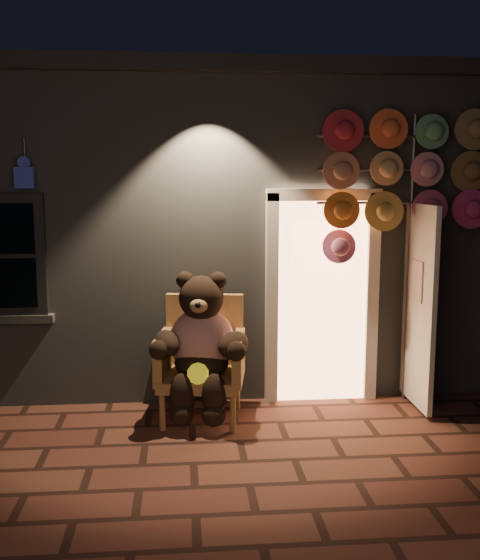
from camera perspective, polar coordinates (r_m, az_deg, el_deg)
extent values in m
plane|color=#562E20|center=(5.56, -4.05, -15.64)|extent=(60.00, 60.00, 0.00)
cube|color=slate|center=(9.07, -4.63, 4.85)|extent=(7.00, 5.00, 3.30)
cube|color=black|center=(9.10, -4.78, 15.77)|extent=(7.30, 5.30, 0.16)
cube|color=#FFB072|center=(6.80, 7.07, -1.75)|extent=(0.92, 0.10, 2.10)
cube|color=beige|center=(6.67, 2.77, -1.90)|extent=(0.12, 0.12, 2.20)
cube|color=beige|center=(6.89, 11.38, -1.72)|extent=(0.12, 0.12, 2.20)
cube|color=beige|center=(6.64, 7.33, 7.38)|extent=(1.16, 0.12, 0.12)
cube|color=beige|center=(6.69, 15.32, -2.19)|extent=(0.05, 0.80, 2.00)
cube|color=#343EB6|center=(6.59, -18.26, 8.46)|extent=(0.18, 0.07, 0.20)
cylinder|color=#59595E|center=(6.66, -18.25, 10.62)|extent=(0.02, 0.02, 0.25)
cube|color=#B37945|center=(6.33, -3.39, -8.56)|extent=(0.86, 0.81, 0.11)
cube|color=#B37945|center=(6.54, -3.08, -4.51)|extent=(0.77, 0.20, 0.76)
cube|color=#B37945|center=(6.30, -6.69, -6.63)|extent=(0.18, 0.66, 0.44)
cube|color=#B37945|center=(6.22, -0.12, -6.79)|extent=(0.18, 0.66, 0.44)
cylinder|color=#B37945|center=(6.17, -6.78, -11.34)|extent=(0.05, 0.05, 0.35)
cylinder|color=#B37945|center=(6.09, -0.61, -11.55)|extent=(0.05, 0.05, 0.35)
cylinder|color=#B37945|center=(6.74, -5.85, -9.54)|extent=(0.05, 0.05, 0.35)
cylinder|color=#B37945|center=(6.66, -0.22, -9.70)|extent=(0.05, 0.05, 0.35)
ellipsoid|color=red|center=(6.27, -3.30, -5.36)|extent=(0.69, 0.58, 0.65)
ellipsoid|color=black|center=(6.25, -3.37, -7.23)|extent=(0.57, 0.51, 0.31)
sphere|color=black|center=(6.13, -3.39, -1.57)|extent=(0.48, 0.48, 0.42)
sphere|color=black|center=(6.15, -4.81, 0.00)|extent=(0.16, 0.16, 0.16)
sphere|color=black|center=(6.11, -1.93, -0.03)|extent=(0.16, 0.16, 0.16)
ellipsoid|color=#977145|center=(5.95, -3.61, -2.26)|extent=(0.18, 0.14, 0.13)
ellipsoid|color=black|center=(6.11, -6.44, -5.51)|extent=(0.32, 0.47, 0.24)
ellipsoid|color=black|center=(6.04, -0.59, -5.64)|extent=(0.41, 0.49, 0.24)
ellipsoid|color=black|center=(6.08, -5.05, -9.91)|extent=(0.24, 0.24, 0.40)
ellipsoid|color=black|center=(6.04, -2.27, -9.99)|extent=(0.24, 0.24, 0.40)
sphere|color=black|center=(6.08, -5.11, -11.54)|extent=(0.22, 0.22, 0.22)
sphere|color=black|center=(6.05, -2.31, -11.64)|extent=(0.22, 0.22, 0.22)
cylinder|color=yellow|center=(6.00, -3.68, -8.13)|extent=(0.21, 0.11, 0.19)
cylinder|color=#59595E|center=(6.88, 14.53, 1.59)|extent=(0.04, 0.04, 2.91)
cylinder|color=#59595E|center=(6.71, 12.35, 12.12)|extent=(1.30, 0.03, 0.03)
cylinder|color=#59595E|center=(6.70, 12.26, 9.36)|extent=(1.30, 0.03, 0.03)
cylinder|color=#59595E|center=(6.71, 12.16, 6.59)|extent=(1.30, 0.03, 0.03)
cylinder|color=#B3242F|center=(6.55, 9.03, 12.77)|extent=(0.37, 0.11, 0.37)
cylinder|color=#FF6333|center=(6.64, 12.80, 12.61)|extent=(0.37, 0.11, 0.37)
cylinder|color=#619C67|center=(6.75, 16.46, 12.40)|extent=(0.37, 0.11, 0.37)
cylinder|color=olive|center=(6.97, 19.65, 12.13)|extent=(0.37, 0.11, 0.37)
cylinder|color=#B67251|center=(6.51, 9.01, 9.46)|extent=(0.37, 0.11, 0.37)
cylinder|color=#DF9E5C|center=(6.59, 12.76, 9.35)|extent=(0.37, 0.11, 0.37)
cylinder|color=pink|center=(6.79, 16.12, 9.20)|extent=(0.37, 0.11, 0.37)
cylinder|color=brown|center=(6.93, 19.59, 9.03)|extent=(0.37, 0.11, 0.37)
cylinder|color=orange|center=(6.48, 8.99, 6.12)|extent=(0.37, 0.11, 0.37)
cylinder|color=#BB9341|center=(6.66, 12.49, 6.10)|extent=(0.37, 0.11, 0.37)
cylinder|color=#CD4D6B|center=(6.77, 16.07, 6.00)|extent=(0.37, 0.11, 0.37)
cylinder|color=#DB3370|center=(6.91, 19.52, 5.89)|extent=(0.37, 0.11, 0.37)
cylinder|color=#CD6482|center=(6.57, 8.78, 2.86)|extent=(0.37, 0.11, 0.37)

